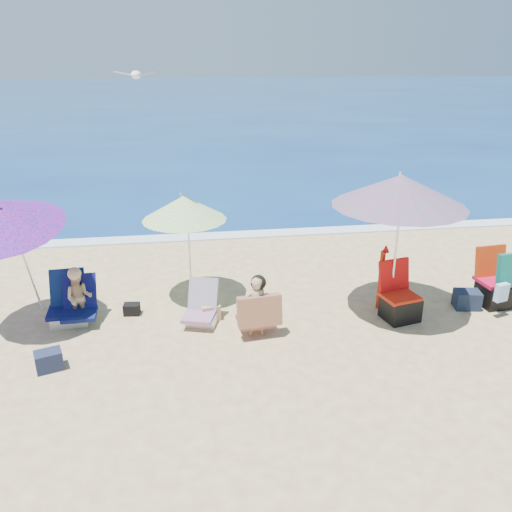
{
  "coord_description": "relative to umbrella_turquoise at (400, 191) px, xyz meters",
  "views": [
    {
      "loc": [
        -1.38,
        -6.51,
        4.12
      ],
      "look_at": [
        -0.3,
        1.0,
        1.1
      ],
      "focal_mm": 36.15,
      "sensor_mm": 36.0,
      "label": 1
    }
  ],
  "objects": [
    {
      "name": "ground",
      "position": [
        -1.93,
        -0.85,
        -2.12
      ],
      "size": [
        120.0,
        120.0,
        0.0
      ],
      "color": "#D8BC84",
      "rests_on": "ground"
    },
    {
      "name": "sea",
      "position": [
        -1.93,
        44.15,
        -2.17
      ],
      "size": [
        120.0,
        80.0,
        0.12
      ],
      "color": "navy",
      "rests_on": "ground"
    },
    {
      "name": "foam",
      "position": [
        -1.93,
        4.25,
        -2.1
      ],
      "size": [
        120.0,
        0.5,
        0.04
      ],
      "color": "white",
      "rests_on": "ground"
    },
    {
      "name": "umbrella_turquoise",
      "position": [
        0.0,
        0.0,
        0.0
      ],
      "size": [
        2.25,
        2.25,
        2.41
      ],
      "color": "silver",
      "rests_on": "ground"
    },
    {
      "name": "umbrella_striped",
      "position": [
        -3.32,
        1.07,
        -0.45
      ],
      "size": [
        1.88,
        1.88,
        1.91
      ],
      "color": "white",
      "rests_on": "ground"
    },
    {
      "name": "umbrella_blue",
      "position": [
        -5.95,
        0.34,
        -0.23
      ],
      "size": [
        2.15,
        2.19,
        2.31
      ],
      "color": "white",
      "rests_on": "ground"
    },
    {
      "name": "furled_umbrella",
      "position": [
        -0.08,
        0.21,
        -1.49
      ],
      "size": [
        0.16,
        0.13,
        1.15
      ],
      "color": "#AE290C",
      "rests_on": "ground"
    },
    {
      "name": "chair_navy",
      "position": [
        -5.28,
        0.51,
        -1.91
      ],
      "size": [
        0.65,
        0.74,
        0.79
      ],
      "color": "#0B1141",
      "rests_on": "ground"
    },
    {
      "name": "chair_rainbow",
      "position": [
        -3.13,
        0.13,
        -1.94
      ],
      "size": [
        0.66,
        0.78,
        0.69
      ],
      "color": "#EB5356",
      "rests_on": "ground"
    },
    {
      "name": "camp_chair_left",
      "position": [
        0.1,
        -0.21,
        -1.83
      ],
      "size": [
        0.66,
        0.66,
        0.96
      ],
      "color": "red",
      "rests_on": "ground"
    },
    {
      "name": "camp_chair_right",
      "position": [
        1.95,
        -0.01,
        -1.74
      ],
      "size": [
        0.63,
        0.89,
        1.05
      ],
      "color": "#B70D34",
      "rests_on": "ground"
    },
    {
      "name": "person_center",
      "position": [
        -2.29,
        -0.41,
        -1.64
      ],
      "size": [
        0.69,
        0.59,
        0.99
      ],
      "color": "tan",
      "rests_on": "ground"
    },
    {
      "name": "person_left",
      "position": [
        -5.07,
        0.41,
        -1.68
      ],
      "size": [
        0.55,
        0.67,
        0.97
      ],
      "color": "tan",
      "rests_on": "ground"
    },
    {
      "name": "bag_navy_a",
      "position": [
        -5.29,
        -0.93,
        -1.98
      ],
      "size": [
        0.42,
        0.36,
        0.28
      ],
      "color": "#1B223C",
      "rests_on": "ground"
    },
    {
      "name": "bag_black_a",
      "position": [
        -4.28,
        0.56,
        -2.03
      ],
      "size": [
        0.28,
        0.22,
        0.19
      ],
      "color": "black",
      "rests_on": "ground"
    },
    {
      "name": "bag_tan",
      "position": [
        -2.98,
        0.21,
        -1.99
      ],
      "size": [
        0.33,
        0.26,
        0.26
      ],
      "color": "tan",
      "rests_on": "ground"
    },
    {
      "name": "bag_navy_b",
      "position": [
        1.41,
        -0.02,
        -1.97
      ],
      "size": [
        0.47,
        0.38,
        0.31
      ],
      "color": "#171F33",
      "rests_on": "ground"
    },
    {
      "name": "seagull",
      "position": [
        -3.93,
        1.03,
        1.67
      ],
      "size": [
        0.69,
        0.43,
        0.12
      ],
      "color": "white"
    }
  ]
}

